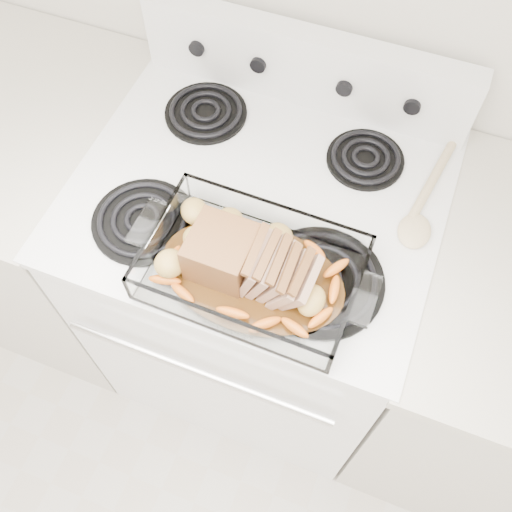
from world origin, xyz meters
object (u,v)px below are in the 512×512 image
(counter_left, at_px, (54,219))
(counter_right, at_px, (494,371))
(baking_dish, at_px, (252,272))
(pork_roast, at_px, (240,259))
(electric_range, at_px, (258,286))

(counter_left, relative_size, counter_right, 1.00)
(counter_right, bearing_deg, baking_dish, -161.36)
(counter_right, xyz_separation_m, pork_roast, (-0.62, -0.20, 0.53))
(counter_left, xyz_separation_m, baking_dish, (0.73, -0.20, 0.50))
(electric_range, bearing_deg, baking_dish, -71.93)
(electric_range, relative_size, baking_dish, 2.83)
(electric_range, relative_size, pork_roast, 4.61)
(counter_right, bearing_deg, electric_range, 179.90)
(baking_dish, bearing_deg, counter_left, 165.43)
(pork_roast, bearing_deg, counter_left, 155.25)
(counter_right, relative_size, baking_dish, 2.36)
(counter_right, distance_m, baking_dish, 0.80)
(baking_dish, bearing_deg, pork_roast, -179.13)
(counter_right, relative_size, pork_roast, 3.85)
(electric_range, distance_m, pork_roast, 0.56)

